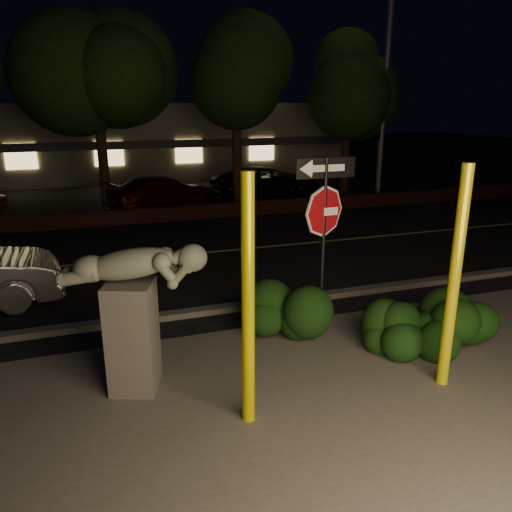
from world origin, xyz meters
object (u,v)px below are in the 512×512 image
Objects in this scene: yellow_pole_left at (248,305)px; yellow_pole_right at (454,281)px; parked_car_darkred at (164,193)px; sculpture at (133,302)px; parked_car_dark at (267,182)px; signpost at (324,212)px; streetlight at (383,31)px.

yellow_pole_right is at bearing -1.20° from yellow_pole_left.
yellow_pole_right is 14.15m from parked_car_darkred.
parked_car_dark is at bearing 82.83° from sculpture.
signpost reaches higher than sculpture.
parked_car_dark is (4.71, 1.36, 0.01)m from parked_car_darkred.
yellow_pole_left is 0.73× the size of parked_car_darkred.
yellow_pole_left is 0.29× the size of streetlight.
streetlight is at bearing -125.87° from parked_car_dark.
signpost is 3.56m from sculpture.
parked_car_dark is (5.72, 15.27, -0.98)m from yellow_pole_left.
signpost reaches higher than parked_car_dark.
sculpture is 15.69m from parked_car_dark.
parked_car_darkred is (2.30, 12.66, -0.71)m from sculpture.
streetlight reaches higher than sculpture.
yellow_pole_left is at bearing -102.54° from streetlight.
streetlight reaches higher than yellow_pole_right.
yellow_pole_left is at bearing 154.31° from parked_car_darkred.
yellow_pole_left reaches higher than parked_car_darkred.
yellow_pole_right is 15.60m from parked_car_dark.
sculpture is 0.49× the size of parked_car_darkred.
yellow_pole_right reaches higher than parked_car_darkred.
signpost reaches higher than parked_car_darkred.
parked_car_dark is at bearing 69.45° from yellow_pole_left.
streetlight reaches higher than parked_car_dark.
signpost is at bearing 114.23° from yellow_pole_right.
sculpture is at bearing -165.63° from signpost.
parked_car_darkred is (-1.03, 11.80, -1.59)m from signpost.
yellow_pole_right is 0.29× the size of streetlight.
yellow_pole_left is 13.98m from parked_car_darkred.
parked_car_dark is at bearing 80.00° from yellow_pole_right.
parked_car_darkred is at bearing 85.86° from yellow_pole_left.
yellow_pole_right is 1.04× the size of signpost.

